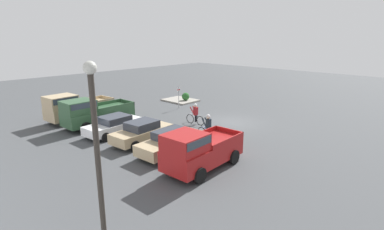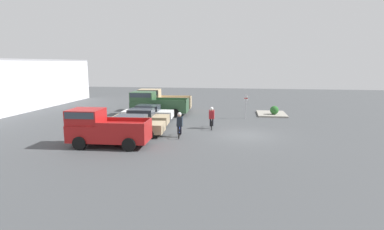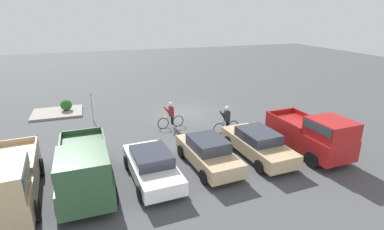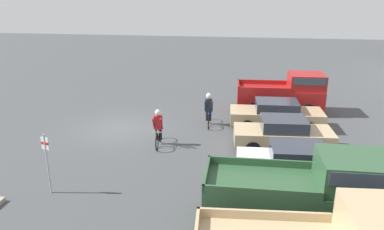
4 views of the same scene
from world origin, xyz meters
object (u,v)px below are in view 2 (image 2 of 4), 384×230
object	(u,v)px
sedan_0	(131,125)
pickup_truck_2	(160,100)
cyclist_1	(180,124)
fire_lane_sign	(246,104)
pickup_truck_1	(155,103)
sedan_1	(141,118)
pickup_truck_0	(103,127)
cyclist_0	(212,118)
shrub	(274,110)
sedan_2	(148,113)

from	to	relation	value
sedan_0	pickup_truck_2	size ratio (longest dim) A/B	0.84
sedan_0	cyclist_1	distance (m)	3.48
fire_lane_sign	pickup_truck_1	bearing A→B (deg)	86.73
cyclist_1	pickup_truck_1	bearing A→B (deg)	26.12
sedan_1	pickup_truck_0	bearing A→B (deg)	173.90
pickup_truck_2	cyclist_1	xyz separation A→B (m)	(-11.03, -4.24, -0.28)
pickup_truck_0	fire_lane_sign	bearing A→B (deg)	-39.74
cyclist_1	fire_lane_sign	distance (m)	9.08
cyclist_0	fire_lane_sign	world-z (taller)	fire_lane_sign
cyclist_0	shrub	distance (m)	8.59
pickup_truck_0	pickup_truck_1	distance (m)	11.21
sedan_0	pickup_truck_1	world-z (taller)	pickup_truck_1
pickup_truck_2	sedan_0	bearing A→B (deg)	-176.08
pickup_truck_1	pickup_truck_0	bearing A→B (deg)	179.21
sedan_0	cyclist_1	bearing A→B (deg)	-87.94
pickup_truck_0	shrub	size ratio (longest dim) A/B	6.01
pickup_truck_2	fire_lane_sign	size ratio (longest dim) A/B	2.59
sedan_0	sedan_2	world-z (taller)	sedan_0
pickup_truck_2	fire_lane_sign	world-z (taller)	pickup_truck_2
cyclist_1	sedan_2	bearing A→B (deg)	35.51
sedan_1	cyclist_1	distance (m)	4.49
pickup_truck_0	cyclist_1	xyz separation A→B (m)	(2.94, -4.21, -0.27)
pickup_truck_2	shrub	bearing A→B (deg)	-97.03
shrub	cyclist_0	bearing A→B (deg)	139.91
sedan_1	cyclist_0	xyz separation A→B (m)	(0.34, -5.57, 0.12)
shrub	sedan_0	bearing A→B (deg)	131.54
pickup_truck_2	pickup_truck_1	bearing A→B (deg)	-176.20
sedan_1	cyclist_0	distance (m)	5.58
sedan_0	pickup_truck_2	xyz separation A→B (m)	(11.16, 0.76, 0.45)
pickup_truck_1	pickup_truck_2	bearing A→B (deg)	3.80
sedan_2	pickup_truck_1	bearing A→B (deg)	2.99
fire_lane_sign	cyclist_0	bearing A→B (deg)	150.07
pickup_truck_1	fire_lane_sign	distance (m)	8.76
cyclist_0	pickup_truck_0	bearing A→B (deg)	134.02
pickup_truck_1	shrub	xyz separation A→B (m)	(1.32, -11.54, -0.62)
pickup_truck_0	cyclist_0	bearing A→B (deg)	-45.98
cyclist_1	pickup_truck_2	bearing A→B (deg)	21.00
pickup_truck_1	pickup_truck_2	distance (m)	2.78
sedan_1	pickup_truck_1	xyz separation A→B (m)	(5.59, 0.44, 0.44)
pickup_truck_2	cyclist_1	bearing A→B (deg)	-159.00
sedan_0	pickup_truck_1	bearing A→B (deg)	3.96
fire_lane_sign	shrub	bearing A→B (deg)	-56.92
sedan_0	pickup_truck_1	size ratio (longest dim) A/B	0.86
sedan_1	cyclist_1	world-z (taller)	cyclist_1
pickup_truck_0	pickup_truck_2	world-z (taller)	pickup_truck_2
sedan_0	shrub	xyz separation A→B (m)	(9.71, -10.96, -0.17)
sedan_0	sedan_2	bearing A→B (deg)	4.45
pickup_truck_0	cyclist_1	world-z (taller)	pickup_truck_0
pickup_truck_2	shrub	distance (m)	11.83
cyclist_0	shrub	world-z (taller)	cyclist_0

